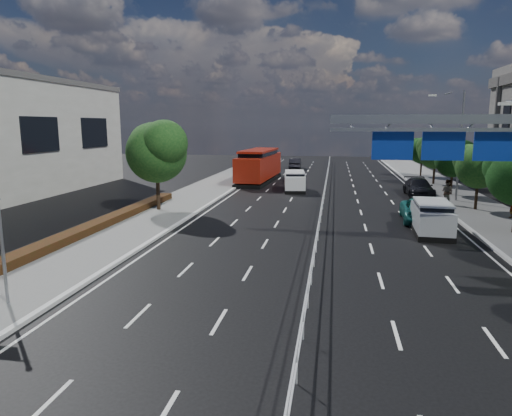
# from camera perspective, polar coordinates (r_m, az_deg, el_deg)

# --- Properties ---
(ground) EXTENTS (160.00, 160.00, 0.00)m
(ground) POSITION_cam_1_polar(r_m,az_deg,el_deg) (15.01, 6.12, -14.69)
(ground) COLOR black
(ground) RESTS_ON ground
(kerb_near) EXTENTS (0.25, 140.00, 0.15)m
(kerb_near) POSITION_cam_1_polar(r_m,az_deg,el_deg) (17.86, -24.70, -11.17)
(kerb_near) COLOR silver
(kerb_near) RESTS_ON ground
(median_fence) EXTENTS (0.05, 85.00, 1.02)m
(median_fence) POSITION_cam_1_polar(r_m,az_deg,el_deg) (36.55, 8.43, 1.13)
(median_fence) COLOR silver
(median_fence) RESTS_ON ground
(hedge_near) EXTENTS (1.00, 36.00, 0.44)m
(hedge_near) POSITION_cam_1_polar(r_m,az_deg,el_deg) (24.06, -26.56, -5.13)
(hedge_near) COLOR black
(hedge_near) RESTS_ON sidewalk_near
(overhead_gantry) EXTENTS (10.24, 0.38, 7.45)m
(overhead_gantry) POSITION_cam_1_polar(r_m,az_deg,el_deg) (24.38, 24.17, 7.76)
(overhead_gantry) COLOR gray
(overhead_gantry) RESTS_ON ground
(streetlight_far) EXTENTS (2.78, 2.40, 9.00)m
(streetlight_far) POSITION_cam_1_polar(r_m,az_deg,el_deg) (40.77, 23.80, 7.94)
(streetlight_far) COLOR gray
(streetlight_far) RESTS_ON ground
(near_tree_back) EXTENTS (4.84, 4.51, 6.69)m
(near_tree_back) POSITION_cam_1_polar(r_m,az_deg,el_deg) (34.05, -12.27, 7.25)
(near_tree_back) COLOR black
(near_tree_back) RESTS_ON ground
(far_tree_e) EXTENTS (3.63, 3.38, 5.13)m
(far_tree_e) POSITION_cam_1_polar(r_m,az_deg,el_deg) (37.17, 26.20, 5.04)
(far_tree_e) COLOR black
(far_tree_e) RESTS_ON ground
(far_tree_f) EXTENTS (3.52, 3.28, 5.02)m
(far_tree_f) POSITION_cam_1_polar(r_m,az_deg,el_deg) (44.40, 23.51, 5.87)
(far_tree_f) COLOR black
(far_tree_f) RESTS_ON ground
(far_tree_g) EXTENTS (3.96, 3.69, 5.45)m
(far_tree_g) POSITION_cam_1_polar(r_m,az_deg,el_deg) (51.69, 21.60, 6.81)
(far_tree_g) COLOR black
(far_tree_g) RESTS_ON ground
(far_tree_h) EXTENTS (3.41, 3.18, 4.91)m
(far_tree_h) POSITION_cam_1_polar(r_m,az_deg,el_deg) (59.07, 20.11, 6.95)
(far_tree_h) COLOR black
(far_tree_h) RESTS_ON ground
(white_minivan) EXTENTS (2.43, 4.63, 1.93)m
(white_minivan) POSITION_cam_1_polar(r_m,az_deg,el_deg) (44.13, 4.85, 3.35)
(white_minivan) COLOR black
(white_minivan) RESTS_ON ground
(red_bus) EXTENTS (3.53, 12.22, 3.61)m
(red_bus) POSITION_cam_1_polar(r_m,az_deg,el_deg) (51.04, 0.39, 5.39)
(red_bus) COLOR black
(red_bus) RESTS_ON ground
(near_car_silver) EXTENTS (2.02, 4.25, 1.40)m
(near_car_silver) POSITION_cam_1_polar(r_m,az_deg,el_deg) (52.00, 4.80, 4.14)
(near_car_silver) COLOR #B0B4B8
(near_car_silver) RESTS_ON ground
(near_car_dark) EXTENTS (1.73, 4.61, 1.50)m
(near_car_dark) POSITION_cam_1_polar(r_m,az_deg,el_deg) (66.81, 4.91, 5.57)
(near_car_dark) COLOR black
(near_car_dark) RESTS_ON ground
(silver_minivan) EXTENTS (2.20, 4.74, 1.93)m
(silver_minivan) POSITION_cam_1_polar(r_m,az_deg,el_deg) (28.68, 21.10, -1.15)
(silver_minivan) COLOR black
(silver_minivan) RESTS_ON ground
(parked_car_teal) EXTENTS (2.68, 5.31, 1.44)m
(parked_car_teal) POSITION_cam_1_polar(r_m,az_deg,el_deg) (31.89, 19.95, -0.38)
(parked_car_teal) COLOR #176861
(parked_car_teal) RESTS_ON ground
(parked_car_dark) EXTENTS (2.22, 5.35, 1.54)m
(parked_car_dark) POSITION_cam_1_polar(r_m,az_deg,el_deg) (43.45, 19.67, 2.43)
(parked_car_dark) COLOR black
(parked_car_dark) RESTS_ON ground
(pedestrian_a) EXTENTS (0.66, 0.65, 1.53)m
(pedestrian_a) POSITION_cam_1_polar(r_m,az_deg,el_deg) (35.20, 29.40, 0.16)
(pedestrian_a) COLOR gray
(pedestrian_a) RESTS_ON sidewalk_far
(pedestrian_b) EXTENTS (1.20, 1.19, 1.95)m
(pedestrian_b) POSITION_cam_1_polar(r_m,az_deg,el_deg) (38.97, 22.77, 1.88)
(pedestrian_b) COLOR gray
(pedestrian_b) RESTS_ON sidewalk_far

